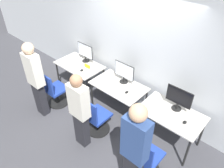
{
  "coord_description": "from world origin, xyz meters",
  "views": [
    {
      "loc": [
        2.31,
        -2.44,
        3.46
      ],
      "look_at": [
        0.0,
        0.14,
        0.88
      ],
      "focal_mm": 35.0,
      "sensor_mm": 36.0,
      "label": 1
    }
  ],
  "objects_px": {
    "mouse_center": "(127,92)",
    "keyboard_right": "(169,115)",
    "keyboard_center": "(116,87)",
    "mouse_right": "(185,122)",
    "office_chair_center": "(96,119)",
    "mouse_left": "(82,70)",
    "monitor_left": "(85,52)",
    "person_right": "(135,149)",
    "monitor_center": "(124,72)",
    "office_chair_right": "(145,159)",
    "person_left": "(35,78)",
    "monitor_right": "(179,98)",
    "office_chair_left": "(55,92)",
    "keyboard_left": "(75,66)",
    "person_center": "(80,110)"
  },
  "relations": [
    {
      "from": "mouse_left",
      "to": "office_chair_left",
      "type": "distance_m",
      "value": 0.79
    },
    {
      "from": "office_chair_right",
      "to": "keyboard_center",
      "type": "bearing_deg",
      "value": 149.4
    },
    {
      "from": "mouse_left",
      "to": "person_right",
      "type": "bearing_deg",
      "value": -24.94
    },
    {
      "from": "monitor_right",
      "to": "mouse_right",
      "type": "bearing_deg",
      "value": -39.07
    },
    {
      "from": "keyboard_left",
      "to": "monitor_center",
      "type": "xyz_separation_m",
      "value": [
        1.24,
        0.29,
        0.24
      ]
    },
    {
      "from": "monitor_left",
      "to": "mouse_right",
      "type": "relative_size",
      "value": 5.36
    },
    {
      "from": "office_chair_left",
      "to": "office_chair_right",
      "type": "bearing_deg",
      "value": -1.43
    },
    {
      "from": "mouse_right",
      "to": "person_right",
      "type": "bearing_deg",
      "value": -100.0
    },
    {
      "from": "monitor_left",
      "to": "office_chair_center",
      "type": "xyz_separation_m",
      "value": [
        1.29,
        -0.96,
        -0.62
      ]
    },
    {
      "from": "office_chair_center",
      "to": "keyboard_right",
      "type": "xyz_separation_m",
      "value": [
        1.18,
        0.67,
        0.38
      ]
    },
    {
      "from": "monitor_center",
      "to": "keyboard_center",
      "type": "xyz_separation_m",
      "value": [
        0.0,
        -0.24,
        -0.24
      ]
    },
    {
      "from": "mouse_left",
      "to": "person_left",
      "type": "bearing_deg",
      "value": -103.36
    },
    {
      "from": "mouse_center",
      "to": "person_right",
      "type": "relative_size",
      "value": 0.05
    },
    {
      "from": "mouse_right",
      "to": "office_chair_right",
      "type": "height_order",
      "value": "office_chair_right"
    },
    {
      "from": "monitor_center",
      "to": "keyboard_right",
      "type": "bearing_deg",
      "value": -11.28
    },
    {
      "from": "keyboard_left",
      "to": "person_left",
      "type": "height_order",
      "value": "person_left"
    },
    {
      "from": "keyboard_left",
      "to": "person_center",
      "type": "distance_m",
      "value": 1.64
    },
    {
      "from": "mouse_left",
      "to": "monitor_right",
      "type": "distance_m",
      "value": 2.25
    },
    {
      "from": "office_chair_center",
      "to": "mouse_right",
      "type": "xyz_separation_m",
      "value": [
        1.46,
        0.69,
        0.39
      ]
    },
    {
      "from": "office_chair_right",
      "to": "mouse_right",
      "type": "bearing_deg",
      "value": 74.63
    },
    {
      "from": "person_left",
      "to": "monitor_right",
      "type": "relative_size",
      "value": 3.55
    },
    {
      "from": "mouse_center",
      "to": "person_center",
      "type": "bearing_deg",
      "value": -101.86
    },
    {
      "from": "office_chair_left",
      "to": "keyboard_left",
      "type": "bearing_deg",
      "value": 90.04
    },
    {
      "from": "monitor_center",
      "to": "person_right",
      "type": "relative_size",
      "value": 0.27
    },
    {
      "from": "mouse_center",
      "to": "office_chair_center",
      "type": "distance_m",
      "value": 0.8
    },
    {
      "from": "person_left",
      "to": "person_right",
      "type": "height_order",
      "value": "person_right"
    },
    {
      "from": "monitor_center",
      "to": "monitor_right",
      "type": "bearing_deg",
      "value": -0.02
    },
    {
      "from": "monitor_right",
      "to": "person_left",
      "type": "bearing_deg",
      "value": -151.89
    },
    {
      "from": "mouse_center",
      "to": "keyboard_right",
      "type": "height_order",
      "value": "mouse_center"
    },
    {
      "from": "keyboard_center",
      "to": "monitor_right",
      "type": "xyz_separation_m",
      "value": [
        1.24,
        0.24,
        0.24
      ]
    },
    {
      "from": "keyboard_left",
      "to": "monitor_center",
      "type": "distance_m",
      "value": 1.29
    },
    {
      "from": "monitor_left",
      "to": "keyboard_center",
      "type": "height_order",
      "value": "monitor_left"
    },
    {
      "from": "mouse_left",
      "to": "office_chair_center",
      "type": "bearing_deg",
      "value": -30.28
    },
    {
      "from": "person_center",
      "to": "keyboard_right",
      "type": "distance_m",
      "value": 1.57
    },
    {
      "from": "monitor_left",
      "to": "person_center",
      "type": "xyz_separation_m",
      "value": [
        1.3,
        -1.33,
        -0.12
      ]
    },
    {
      "from": "mouse_right",
      "to": "person_right",
      "type": "distance_m",
      "value": 1.19
    },
    {
      "from": "monitor_center",
      "to": "mouse_right",
      "type": "distance_m",
      "value": 1.55
    },
    {
      "from": "keyboard_center",
      "to": "mouse_center",
      "type": "xyz_separation_m",
      "value": [
        0.28,
        -0.01,
        0.01
      ]
    },
    {
      "from": "keyboard_right",
      "to": "monitor_left",
      "type": "bearing_deg",
      "value": 173.13
    },
    {
      "from": "keyboard_center",
      "to": "mouse_right",
      "type": "distance_m",
      "value": 1.52
    },
    {
      "from": "monitor_right",
      "to": "office_chair_right",
      "type": "distance_m",
      "value": 1.19
    },
    {
      "from": "office_chair_left",
      "to": "mouse_center",
      "type": "xyz_separation_m",
      "value": [
        1.51,
        0.7,
        0.39
      ]
    },
    {
      "from": "person_left",
      "to": "mouse_center",
      "type": "xyz_separation_m",
      "value": [
        1.5,
        1.07,
        -0.2
      ]
    },
    {
      "from": "keyboard_right",
      "to": "keyboard_center",
      "type": "bearing_deg",
      "value": 179.77
    },
    {
      "from": "keyboard_right",
      "to": "office_chair_center",
      "type": "bearing_deg",
      "value": -150.61
    },
    {
      "from": "office_chair_center",
      "to": "monitor_right",
      "type": "xyz_separation_m",
      "value": [
        1.18,
        0.91,
        0.62
      ]
    },
    {
      "from": "office_chair_center",
      "to": "monitor_left",
      "type": "bearing_deg",
      "value": 143.17
    },
    {
      "from": "person_left",
      "to": "office_chair_right",
      "type": "distance_m",
      "value": 2.61
    },
    {
      "from": "keyboard_center",
      "to": "office_chair_left",
      "type": "bearing_deg",
      "value": -150.27
    },
    {
      "from": "keyboard_left",
      "to": "mouse_center",
      "type": "height_order",
      "value": "mouse_center"
    }
  ]
}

